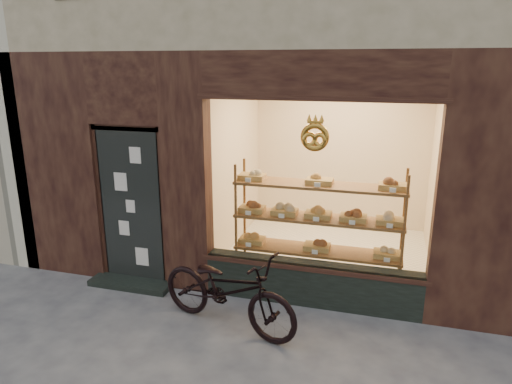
% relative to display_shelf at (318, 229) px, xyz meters
% --- Properties ---
extents(display_shelf, '(2.20, 0.45, 1.70)m').
position_rel_display_shelf_xyz_m(display_shelf, '(0.00, 0.00, 0.00)').
color(display_shelf, '#582E18').
rests_on(display_shelf, ground).
extents(bicycle, '(1.90, 1.10, 0.95)m').
position_rel_display_shelf_xyz_m(bicycle, '(-0.83, -1.23, -0.38)').
color(bicycle, black).
rests_on(bicycle, ground).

